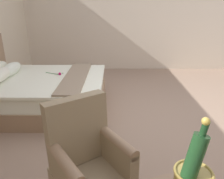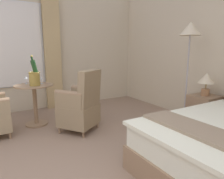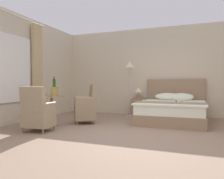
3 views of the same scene
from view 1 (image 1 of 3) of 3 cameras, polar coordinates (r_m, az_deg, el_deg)
name	(u,v)px [view 1 (image 1 of 3)]	position (r m, az deg, el deg)	size (l,w,h in m)	color
ground_plane	(172,125)	(3.52, 15.34, -9.00)	(8.09, 8.09, 0.00)	gray
wall_far_side	(147,15)	(6.32, 9.08, 18.55)	(0.12, 6.71, 2.96)	beige
bed	(38,90)	(4.05, -18.70, -0.18)	(1.80, 2.16, 1.21)	#967659
armchair_by_window	(89,171)	(1.94, -6.03, -20.49)	(0.77, 0.77, 1.04)	#967659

